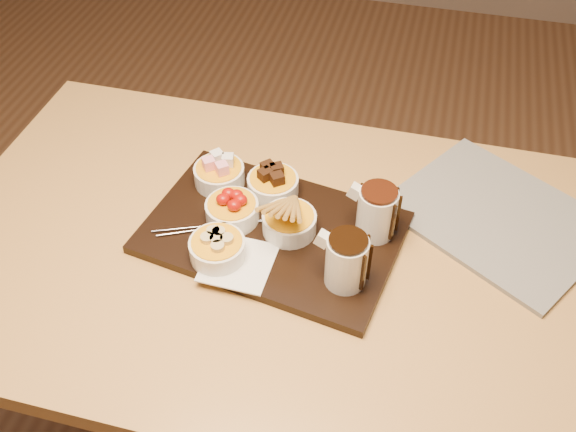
% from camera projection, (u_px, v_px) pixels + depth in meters
% --- Properties ---
extents(ground, '(5.00, 5.00, 0.00)m').
position_uv_depth(ground, '(266.00, 430.00, 1.72)').
color(ground, brown).
rests_on(ground, ground).
extents(dining_table, '(1.20, 0.80, 0.75)m').
position_uv_depth(dining_table, '(259.00, 276.00, 1.26)').
color(dining_table, '#C28E48').
rests_on(dining_table, ground).
extents(serving_board, '(0.50, 0.37, 0.02)m').
position_uv_depth(serving_board, '(272.00, 232.00, 1.20)').
color(serving_board, black).
rests_on(serving_board, dining_table).
extents(napkin, '(0.12, 0.12, 0.00)m').
position_uv_depth(napkin, '(238.00, 263.00, 1.13)').
color(napkin, white).
rests_on(napkin, serving_board).
extents(bowl_marshmallows, '(0.10, 0.10, 0.04)m').
position_uv_depth(bowl_marshmallows, '(219.00, 175.00, 1.27)').
color(bowl_marshmallows, white).
rests_on(bowl_marshmallows, serving_board).
extents(bowl_cake, '(0.10, 0.10, 0.04)m').
position_uv_depth(bowl_cake, '(273.00, 186.00, 1.25)').
color(bowl_cake, white).
rests_on(bowl_cake, serving_board).
extents(bowl_strawberries, '(0.10, 0.10, 0.04)m').
position_uv_depth(bowl_strawberries, '(232.00, 211.00, 1.20)').
color(bowl_strawberries, white).
rests_on(bowl_strawberries, serving_board).
extents(bowl_biscotti, '(0.10, 0.10, 0.04)m').
position_uv_depth(bowl_biscotti, '(289.00, 223.00, 1.17)').
color(bowl_biscotti, white).
rests_on(bowl_biscotti, serving_board).
extents(bowl_bananas, '(0.10, 0.10, 0.04)m').
position_uv_depth(bowl_bananas, '(218.00, 249.00, 1.13)').
color(bowl_bananas, white).
rests_on(bowl_bananas, serving_board).
extents(pitcher_dark_chocolate, '(0.08, 0.08, 0.10)m').
position_uv_depth(pitcher_dark_chocolate, '(346.00, 262.00, 1.07)').
color(pitcher_dark_chocolate, silver).
rests_on(pitcher_dark_chocolate, serving_board).
extents(pitcher_milk_chocolate, '(0.08, 0.08, 0.10)m').
position_uv_depth(pitcher_milk_chocolate, '(377.00, 213.00, 1.15)').
color(pitcher_milk_chocolate, silver).
rests_on(pitcher_milk_chocolate, serving_board).
extents(fondue_skewers, '(0.13, 0.25, 0.01)m').
position_uv_depth(fondue_skewers, '(222.00, 224.00, 1.19)').
color(fondue_skewers, silver).
rests_on(fondue_skewers, serving_board).
extents(newspaper, '(0.47, 0.45, 0.01)m').
position_uv_depth(newspaper, '(498.00, 217.00, 1.23)').
color(newspaper, beige).
rests_on(newspaper, dining_table).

